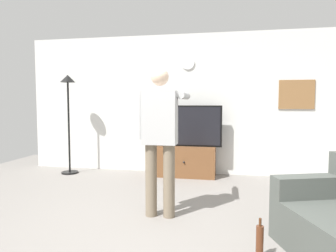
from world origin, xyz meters
name	(u,v)px	position (x,y,z in m)	size (l,w,h in m)	color
ground_plane	(144,234)	(0.00, 0.00, 0.00)	(8.40, 8.40, 0.00)	gray
back_wall	(184,104)	(0.00, 2.95, 1.35)	(6.40, 0.10, 2.70)	silver
tv_stand	(185,161)	(0.08, 2.60, 0.28)	(1.11, 0.45, 0.56)	brown
television	(186,126)	(0.08, 2.65, 0.95)	(1.33, 0.07, 0.77)	black
wall_clock	(188,63)	(0.08, 2.89, 2.14)	(0.25, 0.25, 0.03)	white
framed_picture	(296,94)	(2.07, 2.90, 1.53)	(0.62, 0.04, 0.53)	olive
floor_lamp	(68,103)	(-2.18, 2.41, 1.37)	(0.32, 0.32, 1.91)	black
person_standing_nearer_lamp	(160,133)	(0.06, 0.54, 1.01)	(0.58, 0.78, 1.79)	#7A6B56
beverage_bottle	(260,241)	(1.15, -0.29, 0.15)	(0.07, 0.07, 0.36)	#592D19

